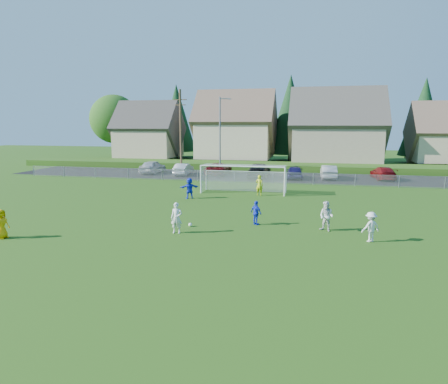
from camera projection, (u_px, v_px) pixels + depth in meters
The scene contains 24 objects.
ground at pixel (189, 246), 19.98m from camera, with size 160.00×160.00×0.00m, color #193D0C.
asphalt_lot at pixel (261, 176), 46.43m from camera, with size 60.00×60.00×0.00m, color black.
grass_embankment at pixel (268, 166), 53.58m from camera, with size 70.00×6.00×0.80m, color #1E420F.
soccer_ball at pixel (190, 225), 23.72m from camera, with size 0.22×0.22×0.22m, color white.
referee at pixel (2, 224), 21.17m from camera, with size 0.77×0.50×1.58m, color #F89F04.
player_white_a at pixel (177, 218), 22.17m from camera, with size 0.63×0.41×1.73m, color silver.
player_white_b at pixel (326, 216), 22.60m from camera, with size 0.83×0.65×1.71m, color silver.
player_white_c at pixel (371, 227), 20.57m from camera, with size 1.02×0.58×1.57m, color silver.
player_blue_a at pixel (256, 213), 24.03m from camera, with size 0.86×0.36×1.47m, color #162FD0.
player_blue_b at pixel (190, 188), 32.53m from camera, with size 1.57×0.50×1.70m, color #162FD0.
goalkeeper at pixel (259, 185), 33.89m from camera, with size 0.64×0.42×1.76m, color #B4C517.
car_a at pixel (153, 167), 49.11m from camera, with size 1.89×4.70×1.60m, color #B2B6BB.
car_b at pixel (184, 169), 47.50m from camera, with size 1.46×4.19×1.38m, color silver.
car_c at pixel (219, 169), 47.46m from camera, with size 2.42×5.26×1.46m, color #590A0C.
car_d at pixel (259, 170), 45.14m from camera, with size 2.27×5.58×1.62m, color black.
car_e at pixel (295, 172), 44.34m from camera, with size 1.70×4.23×1.44m, color #18154C.
car_f at pixel (328, 172), 44.30m from camera, with size 1.58×4.53×1.49m, color #B5B5B5.
car_g at pixel (383, 173), 43.68m from camera, with size 1.96×4.81×1.40m, color maroon.
soccer_goal at pixel (244, 174), 35.14m from camera, with size 7.42×1.90×2.50m.
chainlink_fence at pixel (254, 177), 41.03m from camera, with size 52.06×0.06×1.20m.
streetlight at pixel (220, 134), 45.13m from camera, with size 1.38×0.18×9.00m.
utility_pole at pixel (181, 131), 47.12m from camera, with size 1.60×0.26×10.00m.
houses_row at pixel (288, 115), 59.16m from camera, with size 53.90×11.45×13.27m.
tree_row at pixel (284, 118), 65.46m from camera, with size 65.98×12.36×13.80m.
Camera 1 is at (5.91, -18.39, 6.04)m, focal length 32.00 mm.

